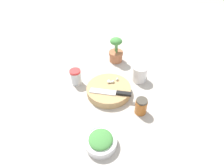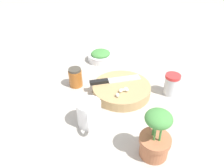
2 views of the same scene
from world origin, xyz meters
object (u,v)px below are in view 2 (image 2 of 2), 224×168
at_px(chef_knife, 112,80).
at_px(potted_herb, 156,138).
at_px(coffee_mug, 89,114).
at_px(honey_jar, 75,77).
at_px(spice_jar, 172,84).
at_px(cutting_board, 121,90).
at_px(herb_bowl, 101,56).
at_px(garlic_cloves, 123,91).

bearing_deg(chef_knife, potted_herb, 6.53).
xyz_separation_m(coffee_mug, honey_jar, (0.22, -0.12, -0.01)).
distance_m(spice_jar, coffee_mug, 0.36).
xyz_separation_m(chef_knife, coffee_mug, (-0.08, 0.20, 0.00)).
distance_m(cutting_board, potted_herb, 0.31).
bearing_deg(cutting_board, herb_bowl, -28.77).
height_order(spice_jar, potted_herb, potted_herb).
height_order(honey_jar, potted_herb, potted_herb).
distance_m(cutting_board, honey_jar, 0.20).
relative_size(cutting_board, spice_jar, 2.63).
distance_m(chef_knife, garlic_cloves, 0.09).
bearing_deg(potted_herb, cutting_board, -31.55).
bearing_deg(chef_knife, herb_bowl, 179.25).
height_order(cutting_board, coffee_mug, coffee_mug).
distance_m(chef_knife, spice_jar, 0.24).
xyz_separation_m(garlic_cloves, honey_jar, (0.22, 0.06, -0.01)).
xyz_separation_m(cutting_board, garlic_cloves, (-0.03, 0.03, 0.03)).
distance_m(garlic_cloves, honey_jar, 0.22).
xyz_separation_m(herb_bowl, spice_jar, (-0.41, 0.01, 0.02)).
height_order(garlic_cloves, potted_herb, potted_herb).
height_order(spice_jar, honey_jar, spice_jar).
xyz_separation_m(herb_bowl, coffee_mug, (-0.30, 0.35, 0.02)).
xyz_separation_m(cutting_board, coffee_mug, (-0.03, 0.21, 0.03)).
xyz_separation_m(garlic_cloves, spice_jar, (-0.11, -0.17, -0.00)).
bearing_deg(honey_jar, herb_bowl, -70.35).
relative_size(herb_bowl, coffee_mug, 1.31).
distance_m(cutting_board, spice_jar, 0.20).
height_order(herb_bowl, honey_jar, honey_jar).
bearing_deg(honey_jar, potted_herb, 170.54).
height_order(cutting_board, garlic_cloves, garlic_cloves).
relative_size(chef_knife, spice_jar, 2.14).
distance_m(coffee_mug, honey_jar, 0.25).
xyz_separation_m(spice_jar, coffee_mug, (0.12, 0.34, 0.00)).
bearing_deg(cutting_board, potted_herb, 148.45).
relative_size(cutting_board, honey_jar, 2.84).
height_order(cutting_board, spice_jar, spice_jar).
xyz_separation_m(cutting_board, chef_knife, (0.05, 0.00, 0.02)).
xyz_separation_m(garlic_cloves, coffee_mug, (0.00, 0.17, -0.00)).
xyz_separation_m(chef_knife, herb_bowl, (0.22, -0.15, -0.02)).
xyz_separation_m(herb_bowl, potted_herb, (-0.53, 0.31, 0.04)).
bearing_deg(spice_jar, coffee_mug, 71.45).
xyz_separation_m(coffee_mug, potted_herb, (-0.23, -0.04, 0.02)).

